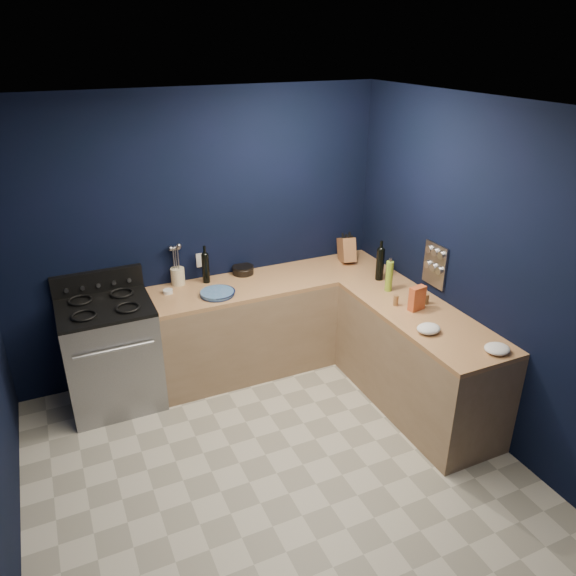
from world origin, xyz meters
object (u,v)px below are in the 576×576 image
plate_stack (217,293)px  utensil_crock (178,276)px  gas_range (112,356)px  knife_block (347,250)px  crouton_bag (417,298)px

plate_stack → utensil_crock: (-0.25, 0.37, 0.06)m
gas_range → knife_block: bearing=3.0°
knife_block → crouton_bag: 1.18m
plate_stack → gas_range: bearing=173.7°
plate_stack → knife_block: (1.43, 0.23, 0.10)m
plate_stack → knife_block: 1.45m
utensil_crock → knife_block: bearing=-5.0°
utensil_crock → crouton_bag: crouton_bag is taller
plate_stack → crouton_bag: (1.42, -0.95, 0.08)m
plate_stack → knife_block: bearing=9.0°
utensil_crock → knife_block: (1.68, -0.15, 0.04)m
gas_range → crouton_bag: bearing=-24.0°
gas_range → knife_block: 2.44m
plate_stack → crouton_bag: 1.71m
utensil_crock → knife_block: size_ratio=0.65×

